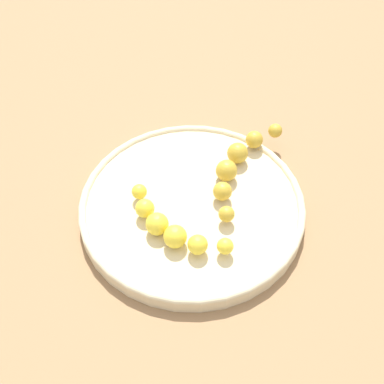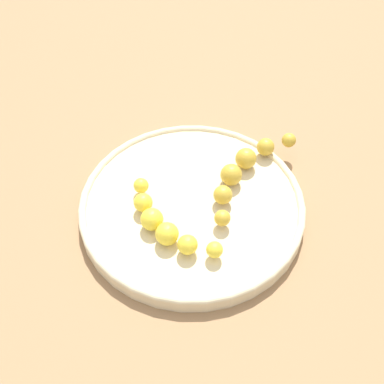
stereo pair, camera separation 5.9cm
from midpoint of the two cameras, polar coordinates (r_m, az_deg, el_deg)
The scene contains 4 objects.
ground_plane at distance 0.62m, azimuth 2.72°, elevation -2.44°, with size 2.40×2.40×0.00m, color #936D47.
fruit_bowl at distance 0.61m, azimuth 2.77°, elevation -1.74°, with size 0.29×0.29×0.02m.
banana_spotted at distance 0.63m, azimuth 9.08°, elevation 2.63°, with size 0.16×0.12×0.03m.
banana_yellow at distance 0.56m, azimuth -0.52°, elevation -4.07°, with size 0.08×0.14×0.03m.
Camera 2 is at (0.11, 0.36, 0.49)m, focal length 43.50 mm.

